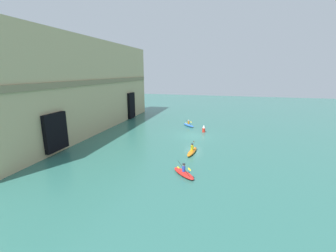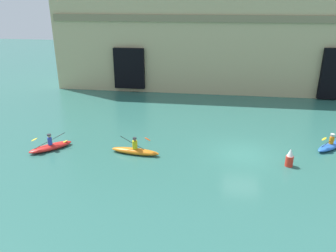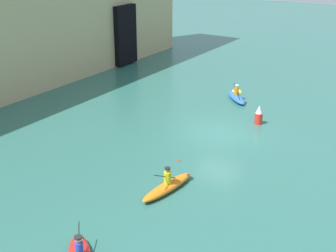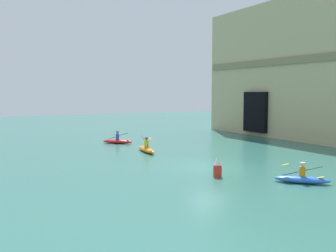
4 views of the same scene
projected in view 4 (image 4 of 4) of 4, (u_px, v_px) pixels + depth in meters
name	position (u px, v px, depth m)	size (l,w,h in m)	color
ground_plane	(208.00, 167.00, 24.17)	(120.00, 120.00, 0.00)	#2D665B
kayak_red	(117.00, 141.00, 35.07)	(2.64, 2.70, 1.14)	red
kayak_orange	(146.00, 149.00, 29.96)	(3.38, 1.04, 1.29)	orange
kayak_blue	(302.00, 179.00, 19.74)	(2.55, 2.48, 1.11)	blue
marker_buoy	(218.00, 167.00, 21.18)	(0.48, 0.48, 1.19)	red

